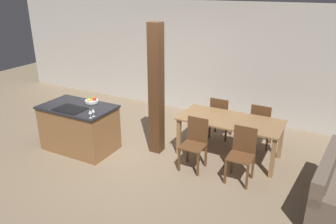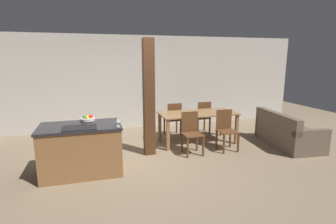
# 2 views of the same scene
# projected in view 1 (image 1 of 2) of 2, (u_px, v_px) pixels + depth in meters

# --- Properties ---
(ground_plane) EXTENTS (16.00, 16.00, 0.00)m
(ground_plane) POSITION_uv_depth(u_px,v_px,m) (135.00, 157.00, 6.20)
(ground_plane) COLOR #847056
(wall_back) EXTENTS (11.20, 0.08, 2.70)m
(wall_back) POSITION_uv_depth(u_px,v_px,m) (196.00, 58.00, 8.00)
(wall_back) COLOR beige
(wall_back) RESTS_ON ground_plane
(kitchen_island) EXTENTS (1.40, 0.86, 0.90)m
(kitchen_island) POSITION_uv_depth(u_px,v_px,m) (80.00, 127.00, 6.36)
(kitchen_island) COLOR olive
(kitchen_island) RESTS_ON ground_plane
(fruit_bowl) EXTENTS (0.26, 0.26, 0.11)m
(fruit_bowl) POSITION_uv_depth(u_px,v_px,m) (92.00, 101.00, 6.34)
(fruit_bowl) COLOR silver
(fruit_bowl) RESTS_ON kitchen_island
(wine_glass_near) EXTENTS (0.06, 0.06, 0.15)m
(wine_glass_near) POSITION_uv_depth(u_px,v_px,m) (90.00, 112.00, 5.58)
(wine_glass_near) COLOR silver
(wine_glass_near) RESTS_ON kitchen_island
(wine_glass_middle) EXTENTS (0.06, 0.06, 0.15)m
(wine_glass_middle) POSITION_uv_depth(u_px,v_px,m) (93.00, 111.00, 5.65)
(wine_glass_middle) COLOR silver
(wine_glass_middle) RESTS_ON kitchen_island
(dining_table) EXTENTS (1.86, 0.87, 0.75)m
(dining_table) POSITION_uv_depth(u_px,v_px,m) (230.00, 124.00, 5.99)
(dining_table) COLOR olive
(dining_table) RESTS_ON ground_plane
(dining_chair_near_left) EXTENTS (0.40, 0.40, 0.91)m
(dining_chair_near_left) POSITION_uv_depth(u_px,v_px,m) (195.00, 143.00, 5.69)
(dining_chair_near_left) COLOR brown
(dining_chair_near_left) RESTS_ON ground_plane
(dining_chair_near_right) EXTENTS (0.40, 0.40, 0.91)m
(dining_chair_near_right) POSITION_uv_depth(u_px,v_px,m) (242.00, 153.00, 5.33)
(dining_chair_near_right) COLOR brown
(dining_chair_near_right) RESTS_ON ground_plane
(dining_chair_far_left) EXTENTS (0.40, 0.40, 0.91)m
(dining_chair_far_left) POSITION_uv_depth(u_px,v_px,m) (220.00, 117.00, 6.78)
(dining_chair_far_left) COLOR brown
(dining_chair_far_left) RESTS_ON ground_plane
(dining_chair_far_right) EXTENTS (0.40, 0.40, 0.91)m
(dining_chair_far_right) POSITION_uv_depth(u_px,v_px,m) (261.00, 125.00, 6.42)
(dining_chair_far_right) COLOR brown
(dining_chair_far_right) RESTS_ON ground_plane
(timber_post) EXTENTS (0.22, 0.22, 2.45)m
(timber_post) POSITION_uv_depth(u_px,v_px,m) (156.00, 91.00, 5.99)
(timber_post) COLOR #4C2D19
(timber_post) RESTS_ON ground_plane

